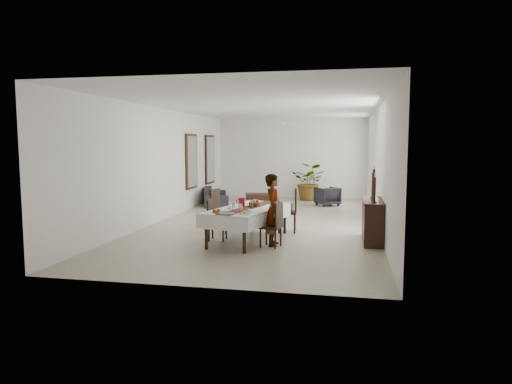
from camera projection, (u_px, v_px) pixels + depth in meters
name	position (u px, v px, depth m)	size (l,w,h in m)	color
floor	(266.00, 222.00, 12.83)	(6.00, 12.00, 0.00)	#AFA58B
ceiling	(267.00, 107.00, 12.49)	(6.00, 12.00, 0.02)	white
wall_back	(292.00, 159.00, 18.51)	(6.00, 0.02, 3.20)	white
wall_front	(197.00, 183.00, 6.81)	(6.00, 0.02, 3.20)	white
wall_left	(165.00, 164.00, 13.24)	(0.02, 12.00, 3.20)	white
wall_right	(378.00, 166.00, 12.08)	(0.02, 12.00, 3.20)	white
dining_table_top	(249.00, 209.00, 10.26)	(1.00, 2.39, 0.05)	black
table_leg_fl	(206.00, 233.00, 9.45)	(0.07, 0.07, 0.70)	black
table_leg_fr	(244.00, 236.00, 9.09)	(0.07, 0.07, 0.70)	black
table_leg_bl	(252.00, 217.00, 11.51)	(0.07, 0.07, 0.70)	black
table_leg_br	(285.00, 219.00, 11.15)	(0.07, 0.07, 0.70)	black
tablecloth_top	(249.00, 208.00, 10.26)	(1.17, 2.57, 0.01)	silver
tablecloth_drape_left	(226.00, 213.00, 10.51)	(0.01, 2.57, 0.30)	silver
tablecloth_drape_right	(273.00, 216.00, 10.03)	(0.01, 2.57, 0.30)	white
tablecloth_drape_near	(221.00, 223.00, 9.11)	(1.17, 0.01, 0.30)	white
tablecloth_drape_far	(270.00, 207.00, 11.43)	(1.17, 0.01, 0.30)	white
table_runner	(249.00, 208.00, 10.25)	(0.35, 2.49, 0.00)	#5E271B
red_pitcher	(242.00, 202.00, 10.48)	(0.15, 0.15, 0.20)	maroon
pitcher_handle	(238.00, 202.00, 10.52)	(0.12, 0.12, 0.02)	#970B0A
wine_glass_near	(241.00, 208.00, 9.61)	(0.07, 0.07, 0.17)	silver
wine_glass_mid	(234.00, 207.00, 9.79)	(0.07, 0.07, 0.17)	white
wine_glass_far	(252.00, 204.00, 10.27)	(0.07, 0.07, 0.17)	silver
teacup_right	(249.00, 211.00, 9.59)	(0.09, 0.09, 0.06)	white
saucer_right	(249.00, 212.00, 9.59)	(0.15, 0.15, 0.01)	white
teacup_left	(230.00, 208.00, 10.06)	(0.09, 0.09, 0.06)	white
saucer_left	(230.00, 209.00, 10.06)	(0.15, 0.15, 0.01)	silver
plate_near_right	(244.00, 214.00, 9.31)	(0.24, 0.24, 0.01)	silver
bread_near_right	(244.00, 212.00, 9.30)	(0.09, 0.09, 0.09)	#D6B768
plate_near_left	(221.00, 211.00, 9.70)	(0.24, 0.24, 0.01)	silver
plate_far_left	(246.00, 204.00, 10.88)	(0.24, 0.24, 0.01)	white
serving_tray	(227.00, 214.00, 9.31)	(0.36, 0.36, 0.02)	#404045
jam_jar_a	(217.00, 212.00, 9.37)	(0.06, 0.06, 0.07)	brown
jam_jar_b	(214.00, 211.00, 9.46)	(0.06, 0.06, 0.07)	brown
jam_jar_c	(218.00, 211.00, 9.53)	(0.06, 0.06, 0.07)	brown
fruit_basket	(255.00, 204.00, 10.45)	(0.30, 0.30, 0.10)	brown
fruit_red	(257.00, 201.00, 10.45)	(0.09, 0.09, 0.09)	maroon
fruit_green	(254.00, 201.00, 10.49)	(0.08, 0.08, 0.08)	#4B7D25
fruit_yellow	(254.00, 201.00, 10.40)	(0.08, 0.08, 0.08)	yellow
chair_right_near_seat	(271.00, 227.00, 9.67)	(0.41, 0.41, 0.05)	black
chair_right_near_leg_fl	(275.00, 240.00, 9.48)	(0.04, 0.04, 0.40)	black
chair_right_near_leg_fr	(281.00, 237.00, 9.78)	(0.04, 0.04, 0.40)	black
chair_right_near_leg_bl	(260.00, 238.00, 9.61)	(0.04, 0.04, 0.40)	black
chair_right_near_leg_br	(266.00, 236.00, 9.92)	(0.04, 0.04, 0.40)	black
chair_right_near_back	(279.00, 215.00, 9.57)	(0.41, 0.04, 0.52)	black
chair_right_far_seat	(287.00, 212.00, 11.33)	(0.47, 0.47, 0.05)	black
chair_right_far_leg_fl	(295.00, 224.00, 11.14)	(0.05, 0.05, 0.46)	black
chair_right_far_leg_fr	(295.00, 222.00, 11.52)	(0.05, 0.05, 0.46)	black
chair_right_far_leg_bl	(279.00, 224.00, 11.19)	(0.05, 0.05, 0.46)	black
chair_right_far_leg_br	(280.00, 221.00, 11.57)	(0.05, 0.05, 0.46)	black
chair_right_far_back	(296.00, 200.00, 11.27)	(0.47, 0.04, 0.60)	black
chair_left_near_seat	(218.00, 222.00, 10.34)	(0.40, 0.40, 0.05)	black
chair_left_near_leg_fl	(213.00, 230.00, 10.55)	(0.04, 0.04, 0.40)	black
chair_left_near_leg_fr	(209.00, 233.00, 10.23)	(0.04, 0.04, 0.40)	black
chair_left_near_leg_bl	(226.00, 231.00, 10.50)	(0.04, 0.04, 0.40)	black
chair_left_near_leg_br	(223.00, 233.00, 10.18)	(0.04, 0.04, 0.40)	black
chair_left_near_back	(210.00, 210.00, 10.34)	(0.40, 0.04, 0.51)	black
chair_left_far_seat	(222.00, 213.00, 11.31)	(0.45, 0.45, 0.05)	black
chair_left_far_leg_fl	(220.00, 221.00, 11.58)	(0.05, 0.05, 0.45)	black
chair_left_far_leg_fr	(212.00, 224.00, 11.24)	(0.05, 0.05, 0.45)	black
chair_left_far_leg_bl	(233.00, 223.00, 11.43)	(0.05, 0.05, 0.45)	black
chair_left_far_leg_br	(226.00, 225.00, 11.09)	(0.05, 0.05, 0.45)	black
chair_left_far_back	(215.00, 200.00, 11.36)	(0.45, 0.04, 0.58)	black
woman	(273.00, 210.00, 9.79)	(0.56, 0.37, 1.55)	#9A9EA3
sideboard_body	(372.00, 221.00, 10.21)	(0.41, 1.53, 0.92)	black
sideboard_top	(373.00, 200.00, 10.16)	(0.45, 1.59, 0.03)	black
candlestick_near_base	(374.00, 202.00, 9.61)	(0.10, 0.10, 0.03)	black
candlestick_near_shaft	(375.00, 190.00, 9.58)	(0.05, 0.05, 0.51)	black
candlestick_near_candle	(375.00, 176.00, 9.55)	(0.04, 0.04, 0.08)	white
candlestick_mid_base	(373.00, 200.00, 10.01)	(0.10, 0.10, 0.03)	black
candlestick_mid_shaft	(374.00, 184.00, 9.97)	(0.05, 0.05, 0.66)	black
candlestick_mid_candle	(374.00, 167.00, 9.93)	(0.04, 0.04, 0.08)	white
candlestick_far_base	(372.00, 198.00, 10.41)	(0.10, 0.10, 0.03)	black
candlestick_far_shaft	(373.00, 185.00, 10.37)	(0.05, 0.05, 0.56)	black
candlestick_far_candle	(373.00, 171.00, 10.34)	(0.04, 0.04, 0.08)	beige
sofa	(216.00, 196.00, 16.52)	(2.12, 0.83, 0.62)	#29272C
armchair	(327.00, 196.00, 16.22)	(0.72, 0.74, 0.67)	#262328
coffee_table	(260.00, 200.00, 16.20)	(0.98, 0.65, 0.43)	black
potted_plant	(310.00, 182.00, 17.80)	(1.30, 1.13, 1.44)	#275B24
mirror_frame_near	(191.00, 161.00, 15.38)	(0.06, 1.05, 1.85)	black
mirror_glass_near	(192.00, 161.00, 15.37)	(0.01, 0.90, 1.70)	silver
mirror_frame_far	(210.00, 159.00, 17.43)	(0.06, 1.05, 1.85)	black
mirror_glass_far	(211.00, 159.00, 17.42)	(0.01, 0.90, 1.70)	silver
fan_rod	(282.00, 117.00, 15.43)	(0.04, 0.04, 0.20)	white
fan_hub	(282.00, 123.00, 15.45)	(0.16, 0.16, 0.08)	silver
fan_blade_n	(283.00, 123.00, 15.79)	(0.10, 0.55, 0.01)	white
fan_blade_s	(280.00, 122.00, 15.11)	(0.10, 0.55, 0.01)	white
fan_blade_e	(292.00, 123.00, 15.38)	(0.55, 0.10, 0.01)	white
fan_blade_w	(272.00, 123.00, 15.52)	(0.55, 0.10, 0.01)	white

